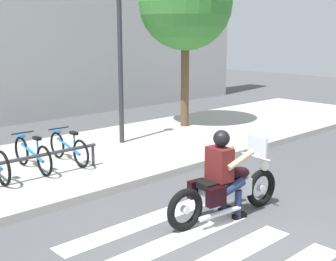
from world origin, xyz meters
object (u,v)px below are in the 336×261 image
Objects in this scene: bicycle_4 at (68,148)px; motorcycle at (226,190)px; bicycle_3 at (32,154)px; tree_near_rack at (186,3)px; rider at (223,168)px; street_lamp at (120,44)px; bike_rack at (4,164)px.

motorcycle is at bearing -83.52° from bicycle_4.
bicycle_3 is 0.32× the size of tree_near_rack.
motorcycle is 1.40× the size of bicycle_3.
rider is 0.33× the size of street_lamp.
bike_rack is 7.23m from tree_near_rack.
bike_rack is (-2.12, 3.43, 0.10)m from motorcycle.
bicycle_4 reaches higher than bike_rack.
motorcycle is 1.58× the size of rider.
street_lamp reaches higher than motorcycle.
rider is at bearing -73.08° from bicycle_3.
rider reaches higher than bicycle_3.
bicycle_3 is (-1.29, 3.99, 0.03)m from motorcycle.
bicycle_4 is 5.75m from tree_near_rack.
bike_rack is at bearing -160.98° from street_lamp.
bicycle_3 is 0.42× the size of bike_rack.
rider is (-0.08, 0.01, 0.37)m from motorcycle.
bicycle_4 is 0.37× the size of street_lamp.
bike_rack is (-1.67, -0.56, 0.08)m from bicycle_4.
bicycle_4 is (-0.45, 3.99, 0.02)m from motorcycle.
motorcycle is 0.38m from rider.
bicycle_3 is at bearing -179.97° from bicycle_4.
bicycle_4 is (-0.38, 3.98, -0.35)m from rider.
street_lamp is (3.63, 1.25, 2.05)m from bike_rack.
motorcycle is 4.19m from bicycle_3.
bicycle_4 is 1.76m from bike_rack.
rider is at bearing -130.01° from tree_near_rack.
bicycle_4 is at bearing 95.41° from rider.
tree_near_rack reaches higher than bicycle_4.
motorcycle is at bearing -129.43° from tree_near_rack.
bicycle_3 is 0.38× the size of street_lamp.
motorcycle reaches higher than bicycle_4.
motorcycle is at bearing -107.88° from street_lamp.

